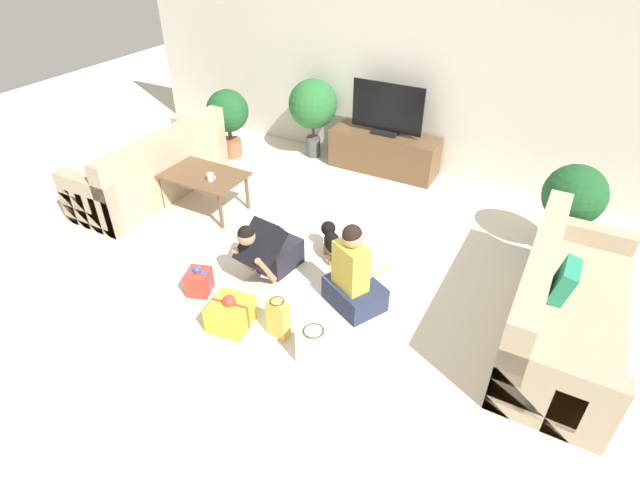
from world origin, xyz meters
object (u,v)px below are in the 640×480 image
Objects in this scene: tv at (387,112)px; potted_plant_corner_right at (573,199)px; coffee_table at (202,177)px; potted_plant_corner_left at (228,115)px; gift_box_b at (231,313)px; sofa_right at (562,311)px; gift_bag_b at (278,318)px; person_sitting at (353,278)px; tv_console at (384,152)px; gift_box_a at (199,281)px; sofa_left at (154,171)px; gift_bag_a at (314,347)px; potted_plant_back_left at (313,106)px; mug at (211,177)px; dog at (331,239)px; person_kneeling at (268,250)px.

potted_plant_corner_right is (2.42, -0.90, -0.20)m from tv.
tv reaches higher than coffee_table.
gift_box_b is (2.17, -2.88, -0.50)m from potted_plant_corner_left.
gift_bag_b is at bearing 117.85° from sofa_right.
gift_bag_b is at bearing -35.31° from coffee_table.
tv is 1.10× the size of person_sitting.
gift_bag_b is (0.45, -3.40, -0.08)m from tv_console.
tv_console is at bearing -45.28° from person_sitting.
potted_plant_corner_right reaches higher than gift_box_a.
sofa_left is 5.78× the size of gift_bag_a.
gift_box_a is (0.56, -3.24, -0.64)m from potted_plant_back_left.
potted_plant_back_left is 3.15× the size of gift_bag_a.
potted_plant_corner_left is at bearing 121.41° from gift_box_a.
mug reaches higher than tv_console.
dog is at bearing -81.80° from tv.
person_sitting is (0.93, 0.00, 0.01)m from person_kneeling.
sofa_right is 1.78m from person_sitting.
coffee_table is at bearing -44.92° from dog.
person_sitting is (3.00, -2.12, -0.31)m from potted_plant_corner_left.
potted_plant_corner_left is 8.17× the size of mug.
dog is (1.82, -0.13, -0.21)m from coffee_table.
tv_console is 2.74m from person_kneeling.
tv is at bearing 16.11° from potted_plant_corner_left.
tv_console is 3.44m from gift_bag_b.
tv is 1.09m from potted_plant_back_left.
coffee_table is 2.55m from tv.
potted_plant_back_left reaches higher than gift_bag_b.
person_sitting is 2.09× the size of dog.
person_sitting is (0.85, -2.74, 0.05)m from tv_console.
dog is at bearing 112.28° from gift_bag_a.
person_kneeling is (-0.08, -2.74, -0.54)m from tv.
gift_bag_a is at bearing -32.03° from person_kneeling.
sofa_left reaches higher than tv_console.
potted_plant_back_left is 2.79× the size of gift_box_b.
potted_plant_corner_left reaches higher than sofa_left.
potted_plant_corner_left is at bearing 115.02° from coffee_table.
person_kneeling reaches higher than gift_bag_b.
potted_plant_corner_left is at bearing 136.19° from gift_bag_a.
tv_console is 0.58m from tv.
tv_console is (2.31, 2.01, -0.05)m from sofa_left.
tv reaches higher than gift_box_a.
potted_plant_corner_left is 1.28× the size of person_kneeling.
person_kneeling is 1.96× the size of gift_bag_b.
potted_plant_back_left reaches higher than person_kneeling.
tv reaches higher than person_sitting.
sofa_left is 4.88m from sofa_right.
gift_bag_b is at bearing -82.40° from tv.
dog is (-0.54, 0.59, -0.11)m from person_sitting.
gift_box_b is 1.13× the size of gift_bag_a.
potted_plant_corner_right reaches higher than person_sitting.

